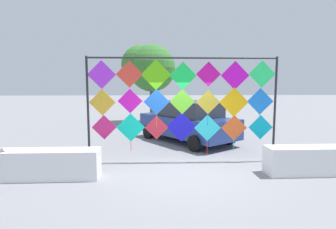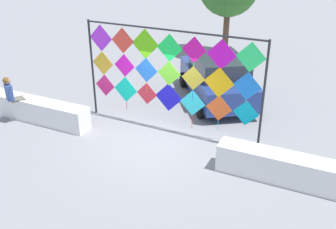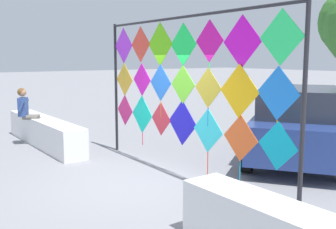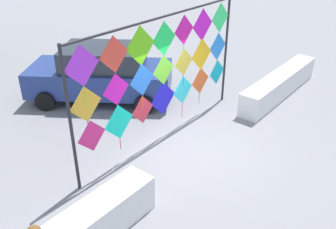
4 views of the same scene
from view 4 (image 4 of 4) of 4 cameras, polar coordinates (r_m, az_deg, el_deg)
ground at (r=9.56m, az=3.99°, el=-5.42°), size 120.00×120.00×0.00m
plaza_ledge_right at (r=12.81m, az=16.94°, el=4.48°), size 4.51×0.63×0.76m
kite_display_rack at (r=9.25m, az=-0.57°, el=7.65°), size 5.89×0.17×3.29m
parked_car at (r=12.04m, az=-10.27°, el=6.37°), size 4.15×4.79×1.75m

